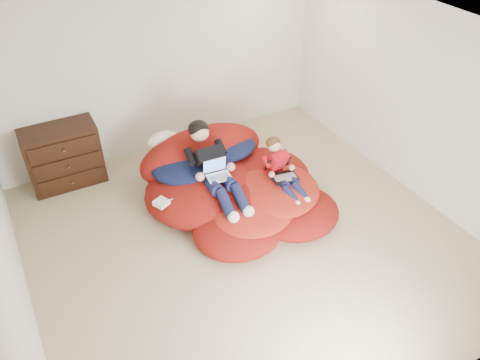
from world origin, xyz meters
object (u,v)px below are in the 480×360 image
(laptop_white, at_px, (217,172))
(beanbag_pile, at_px, (232,186))
(laptop_black, at_px, (281,171))
(younger_boy, at_px, (281,167))
(dresser, at_px, (64,156))
(older_boy, at_px, (212,163))

(laptop_white, bearing_deg, beanbag_pile, 18.68)
(beanbag_pile, height_order, laptop_black, beanbag_pile)
(younger_boy, height_order, laptop_white, younger_boy)
(beanbag_pile, distance_m, younger_boy, 0.72)
(beanbag_pile, bearing_deg, laptop_white, -161.32)
(beanbag_pile, bearing_deg, younger_boy, -33.13)
(dresser, relative_size, older_boy, 0.75)
(older_boy, distance_m, younger_boy, 0.89)
(older_boy, bearing_deg, beanbag_pile, -11.51)
(older_boy, bearing_deg, laptop_white, -90.00)
(older_boy, distance_m, laptop_black, 0.90)
(beanbag_pile, relative_size, laptop_white, 7.35)
(dresser, height_order, laptop_black, dresser)
(dresser, relative_size, laptop_black, 2.54)
(older_boy, height_order, laptop_white, older_boy)
(laptop_white, bearing_deg, younger_boy, -18.25)
(younger_boy, distance_m, laptop_black, 0.06)
(dresser, bearing_deg, beanbag_pile, -39.34)
(beanbag_pile, bearing_deg, laptop_black, -34.34)
(older_boy, xyz_separation_m, laptop_black, (0.79, -0.41, -0.14))
(beanbag_pile, distance_m, laptop_white, 0.46)
(dresser, height_order, beanbag_pile, dresser)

